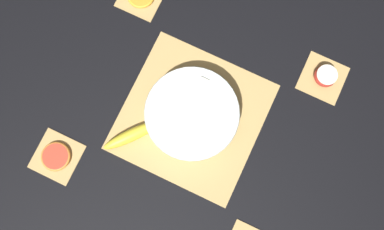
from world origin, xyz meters
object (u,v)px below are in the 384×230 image
fruit_salad_bowl (192,114)px  grapefruit_slice (56,156)px  whole_banana (132,135)px  apple_half (325,76)px

fruit_salad_bowl → grapefruit_slice: fruit_salad_bowl is taller
grapefruit_slice → whole_banana: bearing=40.8°
grapefruit_slice → apple_half: bearing=42.0°
whole_banana → apple_half: (0.45, 0.42, 0.00)m
apple_half → grapefruit_slice: size_ratio=0.77×
whole_banana → apple_half: 0.62m
fruit_salad_bowl → apple_half: bearing=42.0°
whole_banana → grapefruit_slice: 0.24m
fruit_salad_bowl → whole_banana: fruit_salad_bowl is taller
apple_half → fruit_salad_bowl: bearing=-138.0°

